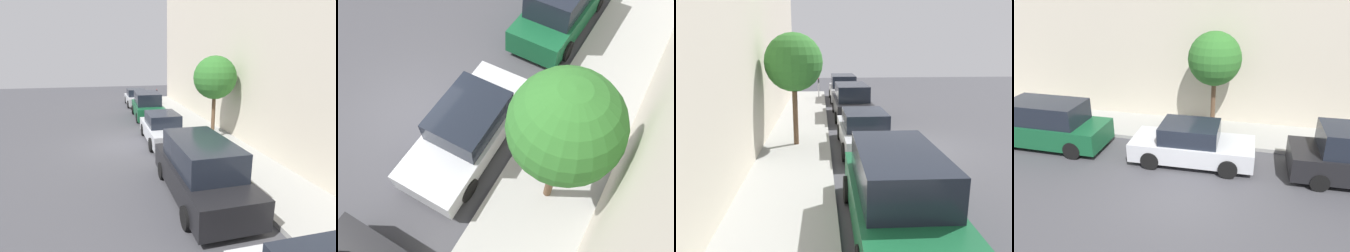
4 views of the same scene
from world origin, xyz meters
TOP-DOWN VIEW (x-y plane):
  - ground_plane at (0.00, 0.00)m, footprint 60.00×60.00m
  - sidewalk at (4.80, 0.00)m, footprint 2.61×32.00m
  - parked_sedan_third at (2.17, 0.11)m, footprint 1.92×4.52m
  - parked_minivan_fourth at (2.28, 6.11)m, footprint 2.02×4.93m
  - street_tree at (4.84, -0.29)m, footprint 2.21×2.21m

SIDE VIEW (x-z plane):
  - ground_plane at x=0.00m, z-range 0.00..0.00m
  - sidewalk at x=4.80m, z-range 0.00..0.15m
  - parked_sedan_third at x=2.17m, z-range -0.05..1.49m
  - parked_minivan_fourth at x=2.28m, z-range -0.03..1.87m
  - street_tree at x=4.84m, z-range 1.19..5.51m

